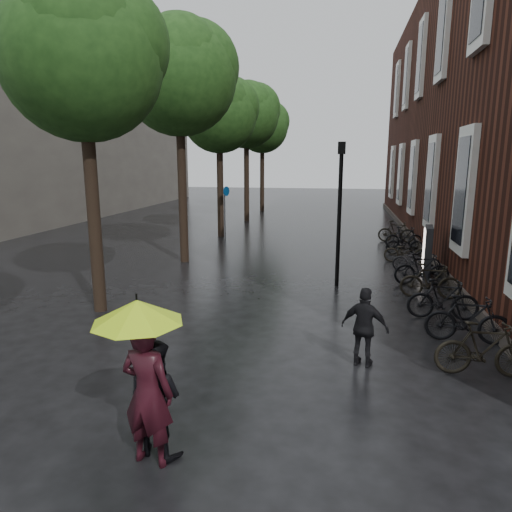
% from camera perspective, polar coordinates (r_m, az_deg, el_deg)
% --- Properties ---
extents(bg_building, '(16.00, 30.00, 14.00)m').
position_cam_1_polar(bg_building, '(39.68, -27.66, 15.19)').
color(bg_building, '#47423D').
rests_on(bg_building, ground).
extents(street_trees, '(4.33, 34.03, 8.91)m').
position_cam_1_polar(street_trees, '(20.41, -6.89, 18.84)').
color(street_trees, black).
rests_on(street_trees, ground).
extents(person_burgundy, '(0.76, 0.56, 1.93)m').
position_cam_1_polar(person_burgundy, '(6.20, -13.39, -16.35)').
color(person_burgundy, black).
rests_on(person_burgundy, ground).
extents(person_black, '(0.93, 0.82, 1.60)m').
position_cam_1_polar(person_black, '(6.44, -12.42, -16.85)').
color(person_black, black).
rests_on(person_black, ground).
extents(lime_umbrella, '(1.16, 1.16, 1.70)m').
position_cam_1_polar(lime_umbrella, '(5.81, -14.63, -6.72)').
color(lime_umbrella, black).
rests_on(lime_umbrella, ground).
extents(pedestrian_walking, '(0.98, 0.64, 1.54)m').
position_cam_1_polar(pedestrian_walking, '(8.94, 13.44, -8.67)').
color(pedestrian_walking, black).
rests_on(pedestrian_walking, ground).
extents(parked_bicycles, '(1.99, 14.64, 1.05)m').
position_cam_1_polar(parked_bicycles, '(15.76, 19.94, -1.15)').
color(parked_bicycles, black).
rests_on(parked_bicycles, ground).
extents(ad_lightbox, '(0.26, 1.12, 1.69)m').
position_cam_1_polar(ad_lightbox, '(16.41, 20.62, 0.58)').
color(ad_lightbox, black).
rests_on(ad_lightbox, ground).
extents(lamp_post, '(0.23, 0.23, 4.38)m').
position_cam_1_polar(lamp_post, '(14.03, 10.43, 6.83)').
color(lamp_post, black).
rests_on(lamp_post, ground).
extents(cycle_sign, '(0.14, 0.47, 2.59)m').
position_cam_1_polar(cycle_sign, '(22.61, -3.83, 6.46)').
color(cycle_sign, '#262628').
rests_on(cycle_sign, ground).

